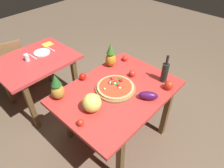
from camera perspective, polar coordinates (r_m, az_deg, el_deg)
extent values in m
plane|color=brown|center=(2.73, 1.18, -13.91)|extent=(10.00, 10.00, 0.00)
cube|color=brown|center=(2.10, 2.31, -21.19)|extent=(0.06, 0.06, 0.72)
cube|color=brown|center=(2.55, 14.97, -8.19)|extent=(0.06, 0.06, 0.72)
cube|color=brown|center=(2.49, -12.73, -9.10)|extent=(0.06, 0.06, 0.72)
cube|color=brown|center=(2.88, 0.61, 0.06)|extent=(0.06, 0.06, 0.72)
cube|color=red|center=(2.18, 1.44, -2.25)|extent=(1.31, 0.95, 0.04)
cube|color=brown|center=(2.72, -21.84, -6.33)|extent=(0.06, 0.06, 0.72)
cube|color=brown|center=(2.96, -10.28, 0.62)|extent=(0.06, 0.06, 0.72)
cube|color=brown|center=(3.26, -27.93, 0.11)|extent=(0.06, 0.06, 0.72)
cube|color=brown|center=(3.46, -17.71, 5.61)|extent=(0.06, 0.06, 0.72)
cube|color=#D03B39|center=(2.86, -21.17, 6.26)|extent=(1.03, 0.81, 0.04)
cube|color=olive|center=(3.84, -23.82, 4.72)|extent=(0.04, 0.04, 0.41)
cube|color=olive|center=(3.83, -28.46, 3.02)|extent=(0.04, 0.04, 0.41)
cube|color=olive|center=(3.56, -22.58, 2.22)|extent=(0.04, 0.04, 0.41)
cube|color=olive|center=(3.55, -27.57, 0.39)|extent=(0.04, 0.04, 0.41)
cube|color=olive|center=(3.57, -26.63, 5.51)|extent=(0.49, 0.49, 0.04)
cube|color=olive|center=(3.31, -27.12, 7.21)|extent=(0.40, 0.14, 0.40)
cylinder|color=olive|center=(2.17, 0.97, -1.34)|extent=(0.43, 0.43, 0.02)
cylinder|color=tan|center=(2.15, 0.98, -0.86)|extent=(0.40, 0.40, 0.02)
cylinder|color=#C44224|center=(2.14, 0.98, -0.60)|extent=(0.35, 0.35, 0.00)
sphere|color=red|center=(2.18, -0.33, 0.57)|extent=(0.04, 0.04, 0.04)
sphere|color=red|center=(2.18, 1.09, 0.58)|extent=(0.03, 0.03, 0.03)
sphere|color=red|center=(2.16, 0.11, 0.27)|extent=(0.04, 0.04, 0.04)
sphere|color=red|center=(2.20, 2.54, 1.04)|extent=(0.04, 0.04, 0.04)
sphere|color=red|center=(2.23, 0.11, 1.68)|extent=(0.04, 0.04, 0.04)
sphere|color=red|center=(2.14, 1.84, -0.35)|extent=(0.03, 0.03, 0.03)
cube|color=#258324|center=(2.17, 1.11, 0.08)|extent=(0.05, 0.05, 0.00)
cube|color=#286F36|center=(2.18, 1.43, 0.42)|extent=(0.03, 0.05, 0.00)
cube|color=#218025|center=(2.25, 1.95, 1.74)|extent=(0.05, 0.05, 0.00)
cube|color=#39732E|center=(2.17, 0.19, 0.14)|extent=(0.04, 0.05, 0.00)
sphere|color=white|center=(2.11, 2.23, -1.06)|extent=(0.02, 0.02, 0.02)
sphere|color=white|center=(2.17, -0.40, 0.36)|extent=(0.04, 0.04, 0.04)
sphere|color=white|center=(2.16, 0.86, 0.23)|extent=(0.03, 0.03, 0.03)
sphere|color=white|center=(2.10, -2.11, -1.41)|extent=(0.02, 0.02, 0.02)
cylinder|color=black|center=(2.30, 14.73, 3.12)|extent=(0.08, 0.08, 0.23)
cylinder|color=black|center=(2.21, 15.40, 6.39)|extent=(0.03, 0.03, 0.09)
cylinder|color=black|center=(2.19, 15.64, 7.54)|extent=(0.03, 0.03, 0.02)
ellipsoid|color=#B08632|center=(2.10, -15.11, -2.06)|extent=(0.14, 0.14, 0.17)
cone|color=#276126|center=(2.00, -15.81, 1.10)|extent=(0.11, 0.11, 0.12)
ellipsoid|color=#BB8521|center=(2.48, -0.34, 6.93)|extent=(0.13, 0.13, 0.18)
cone|color=#397225|center=(2.40, -0.36, 10.03)|extent=(0.10, 0.10, 0.13)
sphere|color=#E2DE60|center=(1.91, -5.74, -5.33)|extent=(0.19, 0.19, 0.19)
ellipsoid|color=red|center=(2.24, 15.83, -0.39)|extent=(0.09, 0.09, 0.10)
ellipsoid|color=#47134C|center=(2.07, 10.26, -3.26)|extent=(0.19, 0.21, 0.09)
sphere|color=red|center=(2.35, 5.79, 2.99)|extent=(0.08, 0.08, 0.08)
sphere|color=red|center=(2.31, -8.30, 2.08)|extent=(0.08, 0.08, 0.08)
sphere|color=red|center=(2.62, 3.75, 7.31)|extent=(0.07, 0.07, 0.07)
sphere|color=red|center=(1.84, -8.95, -10.75)|extent=(0.07, 0.07, 0.07)
cylinder|color=silver|center=(2.83, -23.06, 6.92)|extent=(0.06, 0.06, 0.09)
cylinder|color=white|center=(2.95, -19.28, 8.44)|extent=(0.22, 0.22, 0.02)
cube|color=silver|center=(2.90, -21.57, 7.21)|extent=(0.02, 0.18, 0.01)
cube|color=silver|center=(3.01, -17.03, 9.49)|extent=(0.02, 0.18, 0.01)
cube|color=yellow|center=(3.15, -17.85, 10.69)|extent=(0.15, 0.13, 0.01)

